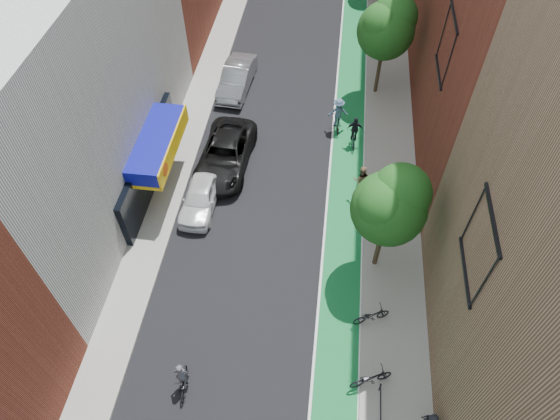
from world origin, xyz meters
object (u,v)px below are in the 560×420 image
(cyclist_lead, at_px, (183,380))
(cyclist_lane_far, at_px, (338,116))
(parked_car_silver, at_px, (237,78))
(cyclist_lane_near, at_px, (360,184))
(cyclist_lane_mid, at_px, (354,135))
(parked_car_white, at_px, (200,196))
(parked_car_black, at_px, (225,154))

(cyclist_lead, bearing_deg, cyclist_lane_far, -115.65)
(parked_car_silver, bearing_deg, cyclist_lane_near, -42.12)
(parked_car_silver, xyz_separation_m, cyclist_lane_far, (6.94, -3.30, 0.19))
(parked_car_silver, height_order, cyclist_lane_mid, cyclist_lane_mid)
(parked_car_white, distance_m, parked_car_black, 3.32)
(parked_car_white, relative_size, cyclist_lane_far, 1.95)
(parked_car_black, relative_size, cyclist_lead, 3.10)
(cyclist_lane_far, bearing_deg, parked_car_black, 22.48)
(cyclist_lead, height_order, cyclist_lane_near, cyclist_lane_near)
(parked_car_silver, distance_m, cyclist_lane_mid, 9.26)
(cyclist_lane_mid, bearing_deg, cyclist_lead, 64.71)
(cyclist_lane_near, height_order, cyclist_lane_mid, cyclist_lane_near)
(parked_car_silver, distance_m, cyclist_lead, 20.56)
(cyclist_lane_mid, bearing_deg, cyclist_lane_far, -53.74)
(cyclist_lane_near, bearing_deg, cyclist_lane_mid, -87.58)
(cyclist_lead, bearing_deg, parked_car_white, -89.21)
(parked_car_black, xyz_separation_m, cyclist_lane_near, (7.80, -1.47, 0.09))
(parked_car_silver, xyz_separation_m, cyclist_lead, (1.41, -20.51, -0.18))
(parked_car_silver, bearing_deg, cyclist_lane_mid, -25.93)
(parked_car_white, xyz_separation_m, parked_car_silver, (0.10, 10.58, 0.09))
(cyclist_lane_near, relative_size, cyclist_lane_far, 0.97)
(parked_car_black, distance_m, parked_car_silver, 7.37)
(parked_car_black, bearing_deg, cyclist_lane_near, -8.03)
(cyclist_lane_mid, distance_m, cyclist_lane_far, 1.73)
(parked_car_black, relative_size, parked_car_silver, 1.20)
(parked_car_white, xyz_separation_m, cyclist_lane_far, (7.04, 7.28, 0.28))
(parked_car_silver, height_order, cyclist_lead, cyclist_lead)
(parked_car_black, bearing_deg, parked_car_white, -100.20)
(cyclist_lead, distance_m, cyclist_lane_near, 13.65)
(parked_car_black, xyz_separation_m, cyclist_lane_far, (6.30, 4.04, 0.19))
(parked_car_silver, bearing_deg, parked_car_black, -80.90)
(cyclist_lane_far, bearing_deg, parked_car_silver, -35.62)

